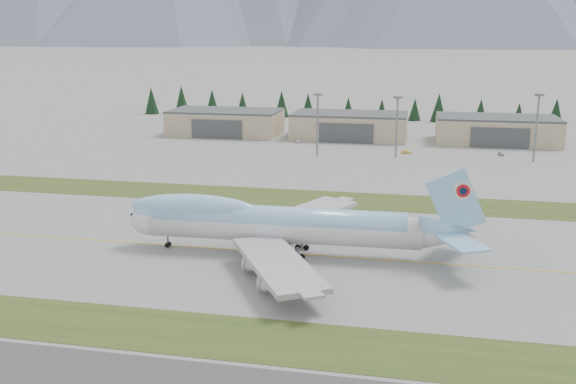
% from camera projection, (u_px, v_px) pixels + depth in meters
% --- Properties ---
extents(ground, '(7000.00, 7000.00, 0.00)m').
position_uv_depth(ground, '(342.00, 257.00, 128.63)').
color(ground, slate).
rests_on(ground, ground).
extents(grass_strip_near, '(400.00, 14.00, 0.08)m').
position_uv_depth(grass_strip_near, '(310.00, 345.00, 92.50)').
color(grass_strip_near, '#324719').
rests_on(grass_strip_near, ground).
extents(grass_strip_far, '(400.00, 18.00, 0.08)m').
position_uv_depth(grass_strip_far, '(362.00, 201.00, 171.40)').
color(grass_strip_far, '#324719').
rests_on(grass_strip_far, ground).
extents(taxiway_line_main, '(400.00, 0.40, 0.02)m').
position_uv_depth(taxiway_line_main, '(342.00, 257.00, 128.63)').
color(taxiway_line_main, gold).
rests_on(taxiway_line_main, ground).
extents(boeing_747_freighter, '(72.45, 62.91, 19.20)m').
position_uv_depth(boeing_747_freighter, '(280.00, 224.00, 129.18)').
color(boeing_747_freighter, silver).
rests_on(boeing_747_freighter, ground).
extents(hangar_left, '(48.00, 26.60, 10.80)m').
position_uv_depth(hangar_left, '(226.00, 122.00, 283.47)').
color(hangar_left, tan).
rests_on(hangar_left, ground).
extents(hangar_center, '(48.00, 26.60, 10.80)m').
position_uv_depth(hangar_center, '(350.00, 126.00, 272.74)').
color(hangar_center, tan).
rests_on(hangar_center, ground).
extents(hangar_right, '(48.00, 26.60, 10.80)m').
position_uv_depth(hangar_right, '(496.00, 130.00, 261.04)').
color(hangar_right, tan).
rests_on(hangar_right, ground).
extents(floodlight_masts, '(127.17, 9.09, 24.67)m').
position_uv_depth(floodlight_masts, '(484.00, 115.00, 222.35)').
color(floodlight_masts, slate).
rests_on(floodlight_masts, ground).
extents(service_vehicle_a, '(3.54, 4.18, 1.35)m').
position_uv_depth(service_vehicle_a, '(298.00, 143.00, 262.66)').
color(service_vehicle_a, white).
rests_on(service_vehicle_a, ground).
extents(service_vehicle_b, '(4.04, 1.81, 1.29)m').
position_uv_depth(service_vehicle_b, '(407.00, 153.00, 239.29)').
color(service_vehicle_b, gold).
rests_on(service_vehicle_b, ground).
extents(service_vehicle_c, '(1.94, 4.12, 1.16)m').
position_uv_depth(service_vehicle_c, '(501.00, 155.00, 235.51)').
color(service_vehicle_c, '#9E9EA3').
rests_on(service_vehicle_c, ground).
extents(conifer_belt, '(266.14, 14.16, 16.03)m').
position_uv_depth(conifer_belt, '(349.00, 106.00, 332.69)').
color(conifer_belt, black).
rests_on(conifer_belt, ground).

